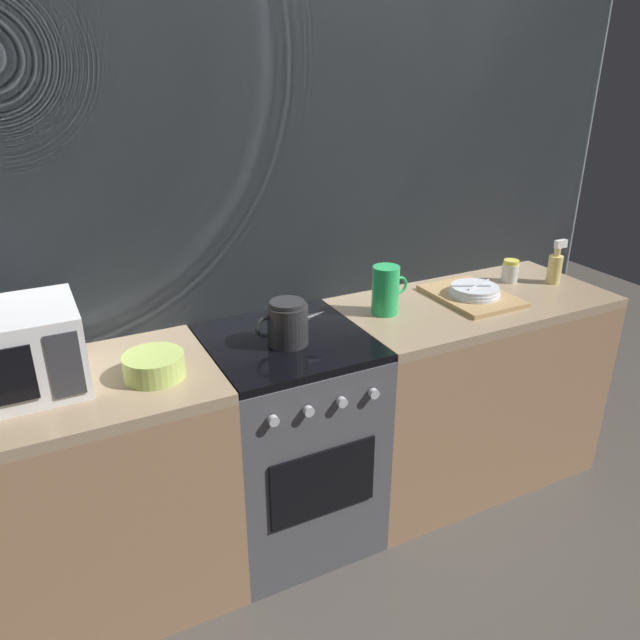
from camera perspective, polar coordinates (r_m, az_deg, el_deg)
ground_plane at (r=2.79m, az=-2.70°, el=-18.73°), size 8.00×8.00×0.00m
back_wall at (r=2.46m, az=-6.38°, el=7.45°), size 3.60×0.05×2.40m
counter_left at (r=2.37m, az=-23.95°, el=-15.81°), size 1.20×0.60×0.90m
stove_unit at (r=2.51m, az=-2.89°, el=-11.13°), size 0.60×0.63×0.90m
counter_right at (r=2.93m, az=13.45°, el=-6.28°), size 1.20×0.60×0.90m
microwave at (r=2.11m, az=-27.56°, el=-2.78°), size 0.46×0.35×0.27m
kettle at (r=2.22m, az=-3.01°, el=-0.28°), size 0.28×0.15×0.17m
mixing_bowl at (r=2.08m, az=-15.24°, el=-4.14°), size 0.20×0.20×0.08m
pitcher at (r=2.49m, az=6.17°, el=2.81°), size 0.16×0.11×0.20m
dish_pile at (r=2.73m, az=14.10°, el=2.40°), size 0.30×0.40×0.07m
spice_jar at (r=2.98m, az=17.34°, el=4.39°), size 0.08×0.08×0.10m
spray_bottle at (r=3.03m, az=21.10°, el=4.71°), size 0.08×0.06×0.20m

